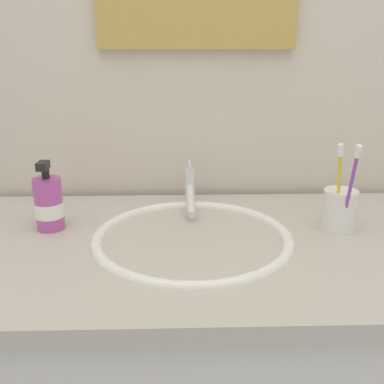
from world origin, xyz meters
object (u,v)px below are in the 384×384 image
Objects in this scene: soap_dispenser at (49,204)px; toothbrush_cup at (339,210)px; toothbrush_yellow at (339,182)px; toothbrush_purple at (351,185)px; faucet at (190,191)px.

toothbrush_cup is at bearing -2.21° from soap_dispenser.
soap_dispenser reaches higher than toothbrush_cup.
toothbrush_yellow is 0.60m from soap_dispenser.
soap_dispenser is at bearing 177.79° from toothbrush_cup.
toothbrush_purple is at bearing -58.69° from toothbrush_yellow.
toothbrush_purple reaches higher than toothbrush_cup.
faucet is 0.35m from toothbrush_yellow.
toothbrush_purple is at bearing -6.29° from soap_dispenser.
toothbrush_yellow reaches higher than faucet.
toothbrush_cup is 0.59× the size of soap_dispenser.
soap_dispenser is (-0.61, 0.02, 0.01)m from toothbrush_cup.
toothbrush_yellow is at bearing 121.31° from toothbrush_purple.
faucet is 0.92× the size of toothbrush_yellow.
toothbrush_cup is 0.61m from soap_dispenser.
soap_dispenser is (-0.30, -0.12, 0.02)m from faucet.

